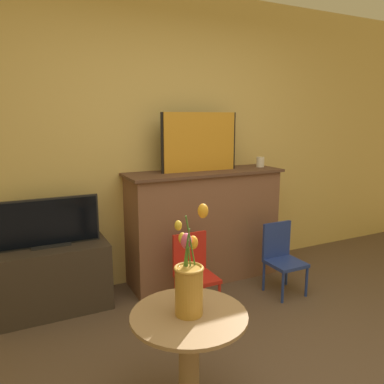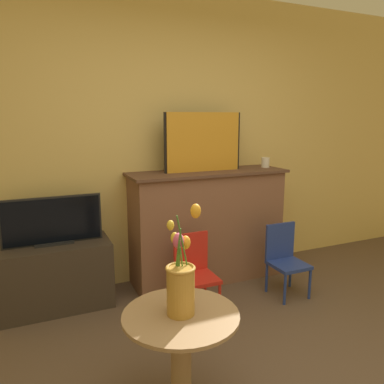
% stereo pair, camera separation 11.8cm
% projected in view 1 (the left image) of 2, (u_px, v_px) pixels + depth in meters
% --- Properties ---
extents(wall_back, '(8.00, 0.06, 2.70)m').
position_uv_depth(wall_back, '(160.00, 140.00, 3.53)').
color(wall_back, '#E0BC66').
rests_on(wall_back, ground).
extents(fireplace_mantel, '(1.51, 0.48, 1.07)m').
position_uv_depth(fireplace_mantel, '(204.00, 224.00, 3.61)').
color(fireplace_mantel, brown).
rests_on(fireplace_mantel, ground).
extents(painting, '(0.76, 0.03, 0.54)m').
position_uv_depth(painting, '(200.00, 142.00, 3.44)').
color(painting, black).
rests_on(painting, fireplace_mantel).
extents(mantel_candle, '(0.08, 0.08, 0.10)m').
position_uv_depth(mantel_candle, '(260.00, 162.00, 3.78)').
color(mantel_candle, silver).
rests_on(mantel_candle, fireplace_mantel).
extents(tv_stand, '(0.87, 0.43, 0.55)m').
position_uv_depth(tv_stand, '(54.00, 278.00, 3.05)').
color(tv_stand, '#382D23').
rests_on(tv_stand, ground).
extents(tv_monitor, '(0.78, 0.12, 0.39)m').
position_uv_depth(tv_monitor, '(49.00, 223.00, 2.96)').
color(tv_monitor, black).
rests_on(tv_monitor, tv_stand).
extents(chair_red, '(0.30, 0.30, 0.63)m').
position_uv_depth(chair_red, '(194.00, 269.00, 3.05)').
color(chair_red, red).
rests_on(chair_red, ground).
extents(chair_blue, '(0.30, 0.30, 0.63)m').
position_uv_depth(chair_blue, '(282.00, 255.00, 3.37)').
color(chair_blue, navy).
rests_on(chair_blue, ground).
extents(side_table, '(0.60, 0.60, 0.57)m').
position_uv_depth(side_table, '(189.00, 349.00, 1.95)').
color(side_table, '#99754C').
rests_on(side_table, ground).
extents(vase_tulips, '(0.21, 0.17, 0.55)m').
position_uv_depth(vase_tulips, '(189.00, 281.00, 1.89)').
color(vase_tulips, '#B78433').
rests_on(vase_tulips, side_table).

